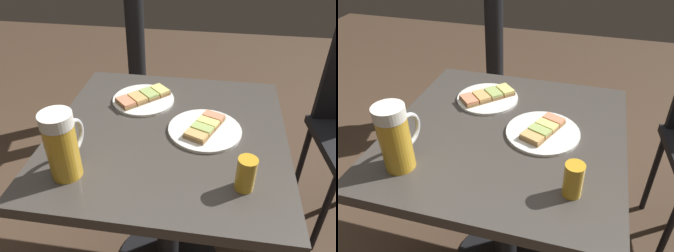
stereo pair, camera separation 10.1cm
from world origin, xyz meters
TOP-DOWN VIEW (x-y plane):
  - cafe_table at (0.00, 0.00)m, footprint 0.75×0.76m
  - plate_near at (-0.12, 0.17)m, footprint 0.22×0.22m
  - plate_far at (0.12, 0.02)m, footprint 0.24×0.24m
  - beer_mug at (-0.24, -0.23)m, footprint 0.08×0.15m
  - beer_glass_small at (0.23, -0.22)m, footprint 0.05×0.05m

SIDE VIEW (x-z plane):
  - cafe_table at x=0.00m, z-range 0.20..0.92m
  - plate_far at x=0.12m, z-range 0.71..0.74m
  - plate_near at x=-0.12m, z-range 0.71..0.74m
  - beer_glass_small at x=0.23m, z-range 0.71..0.81m
  - beer_mug at x=-0.24m, z-range 0.71..0.91m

